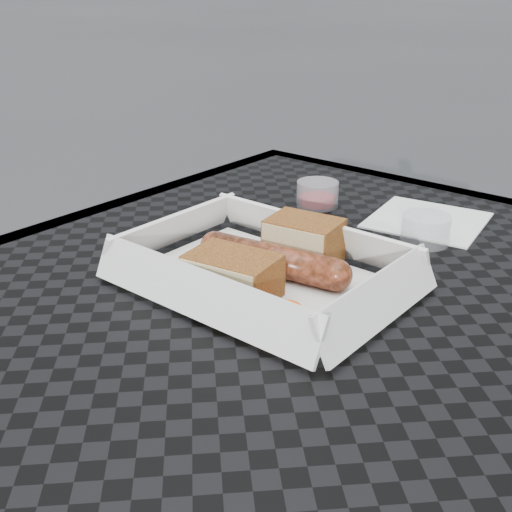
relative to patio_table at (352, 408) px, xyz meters
The scene contains 9 objects.
patio_table is the anchor object (origin of this frame).
food_tray 0.14m from the patio_table, behind, with size 0.22×0.15×0.00m, color white.
bratwurst 0.15m from the patio_table, 164.48° to the left, with size 0.15×0.05×0.03m.
bread_near 0.16m from the patio_table, 145.35° to the left, with size 0.07×0.05×0.04m, color brown.
bread_far 0.15m from the patio_table, 167.05° to the right, with size 0.07×0.05×0.04m, color brown.
veg_garnish 0.10m from the patio_table, 147.48° to the right, with size 0.03×0.03×0.00m.
napkin 0.28m from the patio_table, 104.45° to the left, with size 0.12×0.12×0.00m, color white.
condiment_cup_sauce 0.31m from the patio_table, 130.92° to the left, with size 0.05×0.05×0.03m, color #950A0C.
condiment_cup_empty 0.22m from the patio_table, 101.63° to the left, with size 0.05×0.05×0.03m, color silver.
Camera 1 is at (0.22, -0.39, 1.00)m, focal length 45.00 mm.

